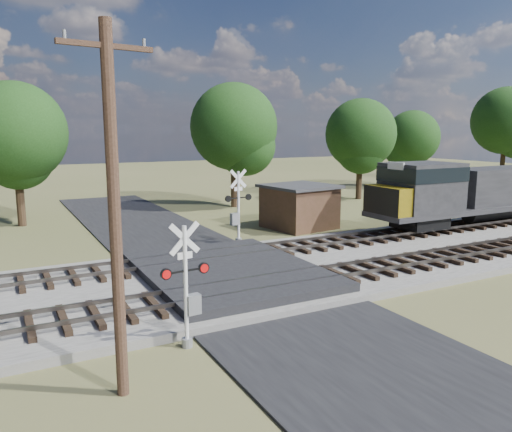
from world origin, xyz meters
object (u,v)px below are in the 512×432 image
crossing_signal_far (237,213)px  utility_pole (114,207)px  crossing_signal_near (188,296)px  equipment_shed (299,206)px

crossing_signal_far → utility_pole: bearing=48.8°
crossing_signal_far → utility_pole: size_ratio=0.48×
crossing_signal_near → crossing_signal_far: bearing=53.4°
utility_pole → equipment_shed: 22.23m
crossing_signal_far → equipment_shed: size_ratio=0.89×
crossing_signal_near → crossing_signal_far: 13.74m
crossing_signal_near → equipment_shed: bearing=42.5°
crossing_signal_near → equipment_shed: (12.87, 14.00, -0.14)m
crossing_signal_near → utility_pole: 4.32m
crossing_signal_near → crossing_signal_far: size_ratio=0.90×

